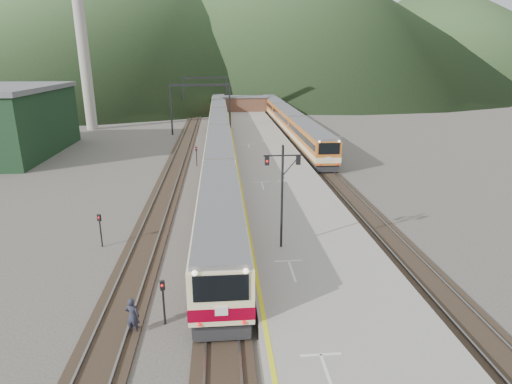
{
  "coord_description": "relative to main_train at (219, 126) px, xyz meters",
  "views": [
    {
      "loc": [
        0.13,
        -14.39,
        11.99
      ],
      "look_at": [
        2.8,
        17.07,
        2.0
      ],
      "focal_mm": 30.0,
      "sensor_mm": 36.0,
      "label": 1
    }
  ],
  "objects": [
    {
      "name": "ground",
      "position": [
        0.0,
        -50.38,
        -1.97
      ],
      "size": [
        400.0,
        400.0,
        0.0
      ],
      "primitive_type": "plane",
      "color": "#47423D",
      "rests_on": "ground"
    },
    {
      "name": "short_signal_b",
      "position": [
        -2.61,
        -16.66,
        -0.51
      ],
      "size": [
        0.24,
        0.18,
        2.27
      ],
      "color": "black",
      "rests_on": "ground"
    },
    {
      "name": "gantry_far",
      "position": [
        -2.85,
        29.62,
        3.61
      ],
      "size": [
        9.55,
        0.25,
        8.0
      ],
      "color": "black",
      "rests_on": "ground"
    },
    {
      "name": "short_signal_c",
      "position": [
        -7.82,
        -38.13,
        -0.51
      ],
      "size": [
        0.25,
        0.21,
        2.27
      ],
      "color": "black",
      "rests_on": "ground"
    },
    {
      "name": "station_shed",
      "position": [
        5.6,
        27.62,
        0.6
      ],
      "size": [
        9.4,
        4.4,
        3.1
      ],
      "color": "brown",
      "rests_on": "platform"
    },
    {
      "name": "main_train",
      "position": [
        0.0,
        0.0,
        0.0
      ],
      "size": [
        2.85,
        97.98,
        3.48
      ],
      "color": "beige",
      "rests_on": "track_main"
    },
    {
      "name": "gantry_near",
      "position": [
        -2.85,
        4.62,
        3.61
      ],
      "size": [
        9.55,
        0.25,
        8.0
      ],
      "color": "black",
      "rests_on": "ground"
    },
    {
      "name": "worker",
      "position": [
        -4.0,
        -47.75,
        -1.08
      ],
      "size": [
        0.73,
        0.57,
        1.79
      ],
      "primitive_type": "imported",
      "rotation": [
        0.0,
        0.0,
        2.9
      ],
      "color": "#232432",
      "rests_on": "ground"
    },
    {
      "name": "track_second",
      "position": [
        11.5,
        -10.38,
        -1.9
      ],
      "size": [
        2.6,
        200.0,
        0.23
      ],
      "color": "black",
      "rests_on": "ground"
    },
    {
      "name": "hill_a",
      "position": [
        -40.0,
        139.62,
        28.03
      ],
      "size": [
        180.0,
        180.0,
        60.0
      ],
      "primitive_type": "cone",
      "color": "#294420",
      "rests_on": "ground"
    },
    {
      "name": "second_train",
      "position": [
        11.5,
        6.74,
        -0.06
      ],
      "size": [
        2.75,
        56.48,
        3.36
      ],
      "color": "#BD6421",
      "rests_on": "track_second"
    },
    {
      "name": "smokestack",
      "position": [
        -22.0,
        11.62,
        13.03
      ],
      "size": [
        1.8,
        1.8,
        30.0
      ],
      "primitive_type": "cylinder",
      "color": "#9E998E",
      "rests_on": "ground"
    },
    {
      "name": "hill_b",
      "position": [
        30.0,
        179.62,
        35.53
      ],
      "size": [
        220.0,
        220.0,
        75.0
      ],
      "primitive_type": "cone",
      "color": "#294420",
      "rests_on": "ground"
    },
    {
      "name": "hill_c",
      "position": [
        110.0,
        159.62,
        23.03
      ],
      "size": [
        160.0,
        160.0,
        50.0
      ],
      "primitive_type": "cone",
      "color": "#294420",
      "rests_on": "ground"
    },
    {
      "name": "signal_mast",
      "position": [
        3.65,
        -41.24,
        2.87
      ],
      "size": [
        2.2,
        0.19,
        6.25
      ],
      "color": "black",
      "rests_on": "platform"
    },
    {
      "name": "short_signal_a",
      "position": [
        -2.67,
        -47.19,
        -0.51
      ],
      "size": [
        0.26,
        0.22,
        2.27
      ],
      "color": "black",
      "rests_on": "ground"
    },
    {
      "name": "track_far",
      "position": [
        -5.0,
        -10.38,
        -1.9
      ],
      "size": [
        2.6,
        200.0,
        0.23
      ],
      "color": "black",
      "rests_on": "ground"
    },
    {
      "name": "track_main",
      "position": [
        0.0,
        -10.38,
        -1.9
      ],
      "size": [
        2.6,
        200.0,
        0.23
      ],
      "color": "black",
      "rests_on": "ground"
    },
    {
      "name": "platform",
      "position": [
        5.6,
        -12.38,
        -1.47
      ],
      "size": [
        8.0,
        100.0,
        1.0
      ],
      "primitive_type": "cube",
      "color": "gray",
      "rests_on": "ground"
    }
  ]
}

